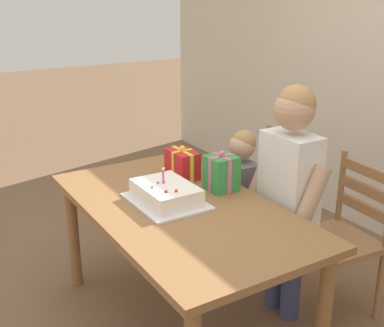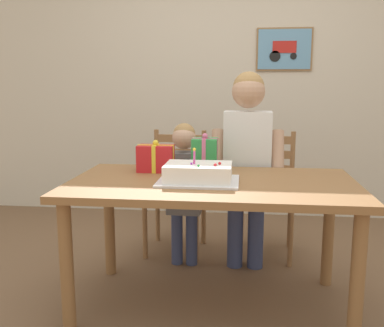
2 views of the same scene
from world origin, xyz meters
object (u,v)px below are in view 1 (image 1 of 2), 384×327
at_px(dining_table, 180,221).
at_px(gift_box_red_large, 221,173).
at_px(child_younger, 240,192).
at_px(chair_left, 265,198).
at_px(gift_box_beside_cake, 182,164).
at_px(birthday_cake, 166,194).
at_px(child_older, 289,181).
at_px(chair_right, 341,238).

relative_size(dining_table, gift_box_red_large, 6.80).
bearing_deg(child_younger, gift_box_red_large, -57.96).
bearing_deg(chair_left, gift_box_beside_cake, -92.63).
height_order(birthday_cake, chair_left, birthday_cake).
height_order(dining_table, chair_left, chair_left).
bearing_deg(birthday_cake, chair_left, 106.04).
relative_size(birthday_cake, gift_box_red_large, 1.88).
bearing_deg(child_older, child_younger, 179.90).
height_order(gift_box_red_large, gift_box_beside_cake, gift_box_red_large).
relative_size(dining_table, chair_right, 1.73).
height_order(chair_right, child_younger, child_younger).
bearing_deg(dining_table, gift_box_red_large, 102.71).
bearing_deg(birthday_cake, child_older, 66.60).
relative_size(birthday_cake, gift_box_beside_cake, 1.97).
height_order(gift_box_beside_cake, child_older, child_older).
distance_m(gift_box_red_large, chair_left, 0.72).
relative_size(dining_table, birthday_cake, 3.61).
xyz_separation_m(chair_left, chair_right, (0.68, -0.00, 0.00)).
height_order(gift_box_beside_cake, child_younger, child_younger).
distance_m(birthday_cake, gift_box_beside_cake, 0.40).
xyz_separation_m(gift_box_red_large, chair_right, (0.41, 0.56, -0.38)).
relative_size(dining_table, child_older, 1.17).
relative_size(gift_box_beside_cake, chair_left, 0.24).
bearing_deg(chair_right, chair_left, 179.99).
bearing_deg(dining_table, chair_left, 111.14).
distance_m(dining_table, gift_box_red_large, 0.37).
bearing_deg(dining_table, birthday_cake, -150.01).
xyz_separation_m(birthday_cake, child_older, (0.27, 0.62, 0.03)).
bearing_deg(dining_table, chair_right, 68.51).
xyz_separation_m(gift_box_red_large, child_younger, (-0.17, 0.27, -0.23)).
bearing_deg(child_younger, birthday_cake, -75.25).
xyz_separation_m(chair_right, child_older, (-0.15, -0.29, 0.36)).
distance_m(birthday_cake, child_younger, 0.67).
relative_size(gift_box_red_large, child_older, 0.17).
relative_size(gift_box_beside_cake, child_older, 0.16).
distance_m(child_older, child_younger, 0.48).
distance_m(dining_table, birthday_cake, 0.17).
bearing_deg(birthday_cake, gift_box_red_large, 89.38).
bearing_deg(chair_right, birthday_cake, -114.53).
bearing_deg(birthday_cake, chair_right, 65.47).
height_order(birthday_cake, child_younger, child_younger).
xyz_separation_m(birthday_cake, gift_box_red_large, (0.00, 0.35, 0.05)).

